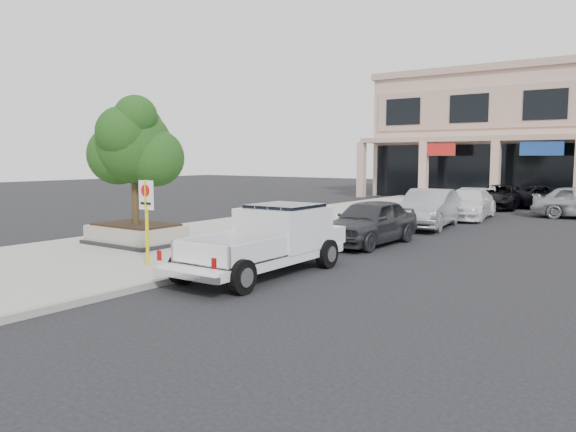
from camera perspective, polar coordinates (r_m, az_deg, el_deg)
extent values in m
plane|color=black|center=(14.43, -1.77, -6.21)|extent=(120.00, 120.00, 0.00)
cube|color=gray|center=(22.42, -3.58, -1.64)|extent=(8.00, 52.00, 0.15)
cube|color=gray|center=(20.17, 5.14, -2.51)|extent=(0.20, 52.00, 0.15)
cube|color=#C8A68C|center=(43.43, 7.47, 4.70)|extent=(0.55, 0.55, 4.20)
cube|color=black|center=(19.59, -15.14, -2.55)|extent=(3.20, 2.20, 0.12)
cube|color=gray|center=(19.55, -15.17, -1.65)|extent=(3.00, 2.00, 0.50)
cube|color=black|center=(19.52, -15.19, -0.83)|extent=(2.70, 1.70, 0.06)
cylinder|color=black|center=(19.42, -15.28, 2.48)|extent=(0.22, 0.22, 2.20)
sphere|color=#18380F|center=(19.39, -15.41, 6.91)|extent=(2.50, 2.50, 2.50)
sphere|color=#18380F|center=(19.04, -13.34, 5.78)|extent=(1.90, 1.90, 1.90)
sphere|color=#18380F|center=(19.96, -14.87, 8.62)|extent=(1.60, 1.60, 1.60)
cylinder|color=yellow|center=(15.41, -14.14, -0.70)|extent=(0.09, 0.09, 2.30)
cube|color=white|center=(15.34, -14.22, 2.08)|extent=(0.55, 0.03, 0.78)
cylinder|color=red|center=(15.32, -14.31, 2.52)|extent=(0.32, 0.02, 0.32)
ellipsoid|color=#184D16|center=(18.89, 2.03, -1.40)|extent=(1.10, 0.99, 0.93)
imported|color=#292A2D|center=(19.81, 8.25, -0.59)|extent=(1.99, 4.73, 1.60)
imported|color=gray|center=(25.02, 14.12, 0.73)|extent=(2.42, 5.24, 1.66)
imported|color=silver|center=(29.29, 17.83, 1.19)|extent=(2.61, 5.29, 1.48)
imported|color=black|center=(35.56, 20.79, 1.84)|extent=(2.39, 5.14, 1.43)
imported|color=black|center=(35.88, 25.37, 1.69)|extent=(5.56, 3.49, 1.43)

